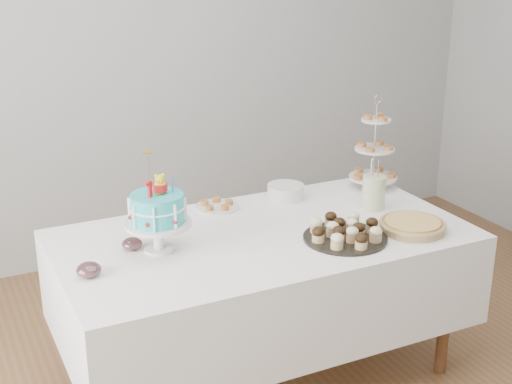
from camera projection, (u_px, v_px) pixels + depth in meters
name	position (u px, v px, depth m)	size (l,w,h in m)	color
walls	(297.00, 128.00, 2.88)	(5.04, 4.04, 2.70)	#9EA1A3
table	(263.00, 277.00, 3.41)	(1.92, 1.02, 0.77)	silver
birthday_cake	(158.00, 225.00, 3.11)	(0.30, 0.30, 0.45)	silver
cupcake_tray	(345.00, 231.00, 3.26)	(0.39, 0.39, 0.09)	black
pie	(412.00, 225.00, 3.36)	(0.32, 0.32, 0.05)	tan
tiered_stand	(375.00, 150.00, 3.88)	(0.27, 0.27, 0.52)	silver
plate_stack	(286.00, 192.00, 3.77)	(0.19, 0.19, 0.08)	silver
pastry_plate	(217.00, 205.00, 3.64)	(0.23, 0.23, 0.03)	silver
jam_bowl_a	(89.00, 270.00, 2.90)	(0.10, 0.10, 0.06)	silver
jam_bowl_b	(132.00, 244.00, 3.16)	(0.09, 0.09, 0.05)	silver
utensil_pitcher	(374.00, 191.00, 3.61)	(0.13, 0.12, 0.26)	white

